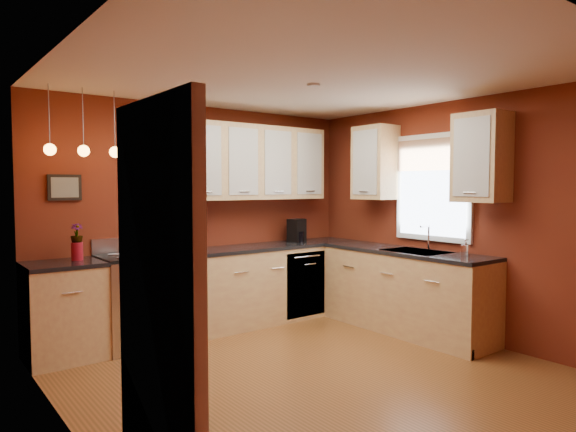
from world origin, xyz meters
TOP-DOWN VIEW (x-y plane):
  - floor at (0.00, 0.00)m, footprint 4.20×4.20m
  - ceiling at (0.00, 0.00)m, footprint 4.00×4.20m
  - wall_back at (0.00, 2.10)m, footprint 4.00×0.02m
  - wall_front at (0.00, -2.10)m, footprint 4.00×0.02m
  - wall_left at (-2.00, 0.00)m, footprint 0.02×4.20m
  - wall_right at (2.00, 0.00)m, footprint 0.02×4.20m
  - base_cabinets_back_left at (-1.65, 1.80)m, footprint 0.70×0.60m
  - base_cabinets_back_right at (0.73, 1.80)m, footprint 2.54×0.60m
  - base_cabinets_right at (1.70, 0.45)m, footprint 0.60×2.10m
  - counter_back_left at (-1.65, 1.80)m, footprint 0.70×0.62m
  - counter_back_right at (0.73, 1.80)m, footprint 2.54×0.62m
  - counter_right at (1.70, 0.45)m, footprint 0.62×2.10m
  - gas_range at (-0.92, 1.80)m, footprint 0.76×0.64m
  - dishwasher_front at (1.10, 1.51)m, footprint 0.60×0.02m
  - sink at (1.70, 0.30)m, footprint 0.50×0.70m
  - window at (1.97, 0.30)m, footprint 0.06×1.02m
  - door_left_wall at (-1.97, -1.20)m, footprint 0.12×0.82m
  - upper_cabinets_back at (0.60, 1.93)m, footprint 2.00×0.35m
  - upper_cabinets_right at (1.82, 0.32)m, footprint 0.35×1.95m
  - wall_picture at (-1.55, 2.08)m, footprint 0.32×0.03m
  - pendant_lights at (-1.45, 1.75)m, footprint 0.71×0.11m
  - red_canister at (-0.45, 1.92)m, footprint 0.14×0.14m
  - red_vase at (-1.51, 1.85)m, footprint 0.11×0.11m
  - flowers at (-1.51, 1.85)m, footprint 0.12×0.12m
  - coffee_maker at (1.23, 1.86)m, footprint 0.24×0.24m
  - soap_pump at (1.81, -0.25)m, footprint 0.10×0.10m
  - dish_towel at (-1.07, 1.47)m, footprint 0.24×0.02m

SIDE VIEW (x-z plane):
  - floor at x=0.00m, z-range 0.00..0.00m
  - base_cabinets_back_left at x=-1.65m, z-range 0.00..0.90m
  - base_cabinets_back_right at x=0.73m, z-range 0.00..0.90m
  - base_cabinets_right at x=1.70m, z-range 0.00..0.90m
  - dishwasher_front at x=1.10m, z-range 0.05..0.85m
  - gas_range at x=-0.92m, z-range -0.07..1.04m
  - dish_towel at x=-1.07m, z-range 0.36..0.68m
  - sink at x=1.70m, z-range 0.75..1.08m
  - counter_back_left at x=-1.65m, z-range 0.90..0.94m
  - counter_back_right at x=0.73m, z-range 0.90..0.94m
  - counter_right at x=1.70m, z-range 0.90..0.94m
  - door_left_wall at x=-1.97m, z-range 0.00..2.05m
  - soap_pump at x=1.81m, z-range 0.94..1.11m
  - red_vase at x=-1.51m, z-range 0.94..1.12m
  - red_canister at x=-0.45m, z-range 0.94..1.15m
  - coffee_maker at x=1.23m, z-range 0.93..1.22m
  - flowers at x=-1.51m, z-range 1.10..1.30m
  - wall_back at x=0.00m, z-range 0.00..2.60m
  - wall_front at x=0.00m, z-range 0.00..2.60m
  - wall_left at x=-2.00m, z-range 0.00..2.60m
  - wall_right at x=2.00m, z-range 0.00..2.60m
  - wall_picture at x=-1.55m, z-range 1.52..1.78m
  - window at x=1.97m, z-range 1.08..2.30m
  - upper_cabinets_back at x=0.60m, z-range 1.50..2.40m
  - upper_cabinets_right at x=1.82m, z-range 1.50..2.40m
  - pendant_lights at x=-1.45m, z-range 1.68..2.34m
  - ceiling at x=0.00m, z-range 2.59..2.61m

